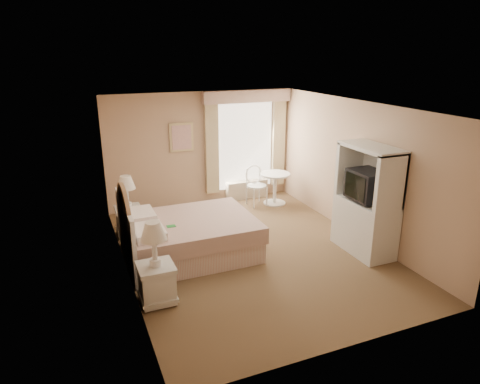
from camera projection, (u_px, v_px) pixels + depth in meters
name	position (u px, v px, depth m)	size (l,w,h in m)	color
room	(252.00, 183.00, 7.06)	(4.21, 5.51, 2.51)	brown
window	(247.00, 142.00, 9.74)	(2.05, 0.22, 2.51)	white
framed_art	(181.00, 137.00, 9.18)	(0.52, 0.04, 0.62)	#D4BB83
bed	(184.00, 236.00, 7.19)	(2.15, 1.69, 1.49)	tan
nightstand_near	(156.00, 273.00, 5.82)	(0.49, 0.49, 1.18)	silver
nightstand_far	(128.00, 213.00, 7.99)	(0.47, 0.47, 1.14)	silver
round_table	(275.00, 183.00, 9.62)	(0.68, 0.68, 0.71)	white
cafe_chair	(256.00, 182.00, 9.56)	(0.47, 0.47, 0.89)	white
armoire	(366.00, 209.00, 7.24)	(0.56, 1.12, 1.87)	silver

